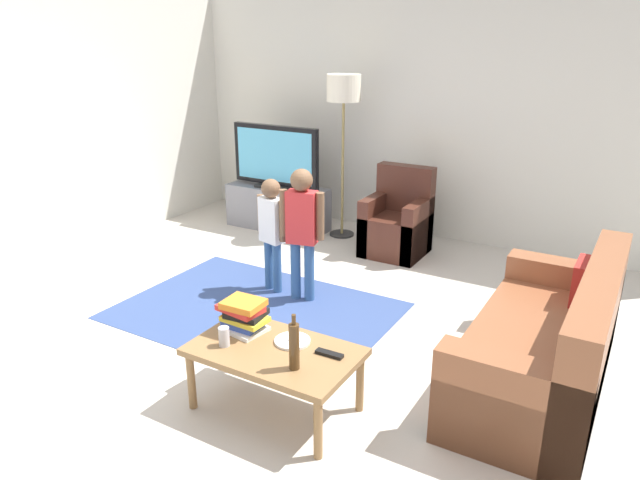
# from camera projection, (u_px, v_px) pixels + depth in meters

# --- Properties ---
(ground) EXTENTS (7.80, 7.80, 0.00)m
(ground) POSITION_uv_depth(u_px,v_px,m) (279.00, 346.00, 4.35)
(ground) COLOR beige
(wall_back) EXTENTS (6.00, 0.12, 2.70)m
(wall_back) POSITION_uv_depth(u_px,v_px,m) (432.00, 115.00, 6.33)
(wall_back) COLOR silver
(wall_back) RESTS_ON ground
(wall_left) EXTENTS (0.12, 6.00, 2.70)m
(wall_left) POSITION_uv_depth(u_px,v_px,m) (2.00, 131.00, 5.32)
(wall_left) COLOR silver
(wall_left) RESTS_ON ground
(area_rug) EXTENTS (2.20, 1.60, 0.01)m
(area_rug) POSITION_uv_depth(u_px,v_px,m) (256.00, 311.00, 4.89)
(area_rug) COLOR #33477A
(area_rug) RESTS_ON ground
(tv_stand) EXTENTS (1.20, 0.44, 0.50)m
(tv_stand) POSITION_uv_depth(u_px,v_px,m) (278.00, 208.00, 6.88)
(tv_stand) COLOR slate
(tv_stand) RESTS_ON ground
(tv) EXTENTS (1.10, 0.28, 0.71)m
(tv) POSITION_uv_depth(u_px,v_px,m) (276.00, 157.00, 6.66)
(tv) COLOR black
(tv) RESTS_ON tv_stand
(couch) EXTENTS (0.80, 1.80, 0.86)m
(couch) POSITION_uv_depth(u_px,v_px,m) (552.00, 349.00, 3.74)
(couch) COLOR brown
(couch) RESTS_ON ground
(armchair) EXTENTS (0.60, 0.60, 0.90)m
(armchair) POSITION_uv_depth(u_px,v_px,m) (398.00, 225.00, 6.10)
(armchair) COLOR #472319
(armchair) RESTS_ON ground
(floor_lamp) EXTENTS (0.36, 0.36, 1.78)m
(floor_lamp) POSITION_uv_depth(u_px,v_px,m) (344.00, 97.00, 6.20)
(floor_lamp) COLOR #262626
(floor_lamp) RESTS_ON ground
(child_near_tv) EXTENTS (0.34, 0.17, 1.03)m
(child_near_tv) POSITION_uv_depth(u_px,v_px,m) (272.00, 225.00, 5.08)
(child_near_tv) COLOR #33598C
(child_near_tv) RESTS_ON ground
(child_center) EXTENTS (0.38, 0.19, 1.15)m
(child_center) POSITION_uv_depth(u_px,v_px,m) (302.00, 223.00, 4.88)
(child_center) COLOR #33598C
(child_center) RESTS_ON ground
(coffee_table) EXTENTS (1.00, 0.60, 0.42)m
(coffee_table) POSITION_uv_depth(u_px,v_px,m) (275.00, 356.00, 3.50)
(coffee_table) COLOR olive
(coffee_table) RESTS_ON ground
(book_stack) EXTENTS (0.32, 0.25, 0.21)m
(book_stack) POSITION_uv_depth(u_px,v_px,m) (244.00, 315.00, 3.67)
(book_stack) COLOR white
(book_stack) RESTS_ON coffee_table
(bottle) EXTENTS (0.06, 0.06, 0.33)m
(bottle) POSITION_uv_depth(u_px,v_px,m) (294.00, 346.00, 3.24)
(bottle) COLOR #4C3319
(bottle) RESTS_ON coffee_table
(tv_remote) EXTENTS (0.17, 0.05, 0.02)m
(tv_remote) POSITION_uv_depth(u_px,v_px,m) (329.00, 354.00, 3.41)
(tv_remote) COLOR black
(tv_remote) RESTS_ON coffee_table
(soda_can) EXTENTS (0.07, 0.07, 0.12)m
(soda_can) POSITION_uv_depth(u_px,v_px,m) (224.00, 337.00, 3.50)
(soda_can) COLOR silver
(soda_can) RESTS_ON coffee_table
(plate) EXTENTS (0.22, 0.22, 0.02)m
(plate) POSITION_uv_depth(u_px,v_px,m) (292.00, 341.00, 3.56)
(plate) COLOR white
(plate) RESTS_ON coffee_table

